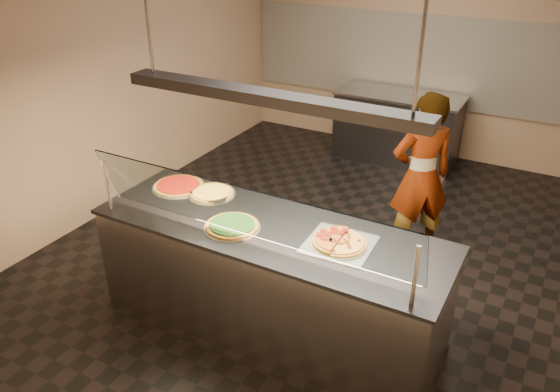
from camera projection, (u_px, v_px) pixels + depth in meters
The scene contains 19 objects.
ground at pixel (322, 246), 5.67m from camera, with size 5.00×6.00×0.02m, color black.
wall_back at pixel (422, 45), 7.31m from camera, with size 5.00×0.02×3.00m, color #A08567.
wall_front at pixel (69, 276), 2.64m from camera, with size 5.00×0.02×3.00m, color #A08567.
wall_left at pixel (122, 72), 6.05m from camera, with size 0.02×6.00×3.00m, color #A08567.
tile_band at pixel (419, 60), 7.38m from camera, with size 4.90×0.02×1.20m, color silver.
serving_counter at pixel (270, 277), 4.38m from camera, with size 2.80×0.94×0.93m.
sneeze_guard at pixel (244, 212), 3.76m from camera, with size 2.56×0.18×0.54m.
perforated_tray at pixel (339, 244), 3.94m from camera, with size 0.50×0.50×0.01m.
half_pizza_pepperoni at pixel (328, 237), 3.97m from camera, with size 0.22×0.40×0.05m.
half_pizza_sausage at pixel (351, 244), 3.89m from camera, with size 0.22×0.40×0.04m.
pizza_spinach at pixel (232, 226), 4.15m from camera, with size 0.44×0.44×0.03m.
pizza_cheese at pixel (212, 193), 4.65m from camera, with size 0.40×0.40×0.03m.
pizza_tomato at pixel (179, 185), 4.77m from camera, with size 0.46×0.46×0.03m.
pizza_spatula at pixel (215, 195), 4.58m from camera, with size 0.23×0.22×0.02m.
prep_table at pixel (397, 127), 7.46m from camera, with size 1.66×0.74×0.93m.
worker at pixel (421, 176), 5.20m from camera, with size 0.61×0.40×1.66m, color #3B3243.
heat_lamp_housing at pixel (268, 98), 3.69m from camera, with size 2.30×0.18×0.08m, color #2F2F33.
lamp_rod_left at pixel (146, 3), 3.87m from camera, with size 0.02×0.02×1.01m, color #B7B7BC.
lamp_rod_right at pixel (423, 28), 3.01m from camera, with size 0.02×0.02×1.01m, color #B7B7BC.
Camera 1 is at (1.94, -4.40, 3.06)m, focal length 35.00 mm.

